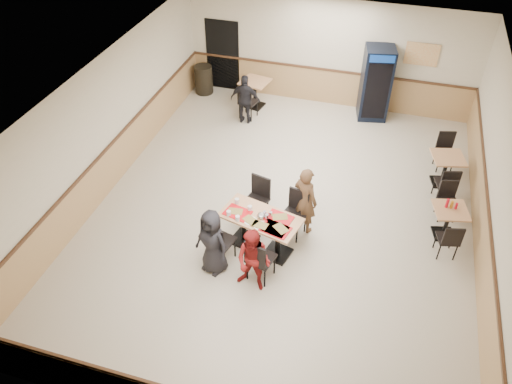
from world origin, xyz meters
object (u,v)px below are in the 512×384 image
(main_table, at_px, (261,227))
(pepsi_cooler, at_px, (376,83))
(trash_bin, at_px, (204,79))
(lone_diner, at_px, (245,100))
(side_table_far, at_px, (446,166))
(diner_man_opposite, at_px, (305,200))
(back_table, at_px, (255,89))
(diner_woman_left, at_px, (212,242))
(side_table_near, at_px, (448,218))
(diner_woman_right, at_px, (253,261))

(main_table, distance_m, pepsi_cooler, 5.97)
(main_table, distance_m, trash_bin, 6.64)
(pepsi_cooler, bearing_deg, main_table, -116.54)
(lone_diner, xyz_separation_m, side_table_far, (5.20, -1.26, -0.20))
(diner_man_opposite, xyz_separation_m, back_table, (-2.41, 4.56, -0.24))
(side_table_far, xyz_separation_m, back_table, (-5.20, 2.16, 0.03))
(diner_man_opposite, distance_m, side_table_far, 3.69)
(diner_woman_left, distance_m, side_table_near, 4.79)
(diner_woman_left, bearing_deg, diner_man_opposite, 68.38)
(side_table_near, height_order, back_table, back_table)
(diner_man_opposite, distance_m, lone_diner, 4.38)
(pepsi_cooler, height_order, trash_bin, pepsi_cooler)
(lone_diner, height_order, side_table_far, lone_diner)
(side_table_far, relative_size, back_table, 0.98)
(back_table, bearing_deg, main_table, -72.29)
(diner_woman_left, xyz_separation_m, back_table, (-1.01, 6.15, -0.19))
(diner_man_opposite, bearing_deg, trash_bin, -23.68)
(diner_woman_left, relative_size, diner_man_opposite, 0.93)
(diner_woman_right, xyz_separation_m, diner_man_opposite, (0.55, 1.79, 0.09))
(diner_man_opposite, bearing_deg, diner_woman_right, 99.38)
(main_table, distance_m, back_table, 5.62)
(diner_woman_left, xyz_separation_m, side_table_far, (4.19, 3.99, -0.22))
(diner_man_opposite, height_order, back_table, diner_man_opposite)
(diner_woman_right, xyz_separation_m, pepsi_cooler, (1.40, 6.75, 0.32))
(main_table, distance_m, side_table_near, 3.82)
(back_table, bearing_deg, diner_woman_left, -80.70)
(trash_bin, bearing_deg, back_table, -11.68)
(diner_woman_right, relative_size, side_table_far, 1.61)
(main_table, relative_size, side_table_far, 1.98)
(diner_man_opposite, bearing_deg, side_table_near, -141.25)
(trash_bin, bearing_deg, main_table, -59.17)
(side_table_far, height_order, trash_bin, trash_bin)
(pepsi_cooler, relative_size, trash_bin, 2.39)
(side_table_far, bearing_deg, diner_woman_right, -128.46)
(side_table_near, distance_m, trash_bin, 8.16)
(side_table_near, relative_size, pepsi_cooler, 0.39)
(lone_diner, xyz_separation_m, back_table, (-0.00, 0.90, -0.16))
(side_table_far, distance_m, pepsi_cooler, 3.24)
(side_table_near, distance_m, pepsi_cooler, 4.80)
(back_table, relative_size, pepsi_cooler, 0.43)
(lone_diner, distance_m, pepsi_cooler, 3.52)
(diner_woman_left, relative_size, diner_woman_right, 1.04)
(diner_woman_left, height_order, lone_diner, diner_woman_left)
(lone_diner, bearing_deg, back_table, -91.12)
(diner_woman_right, relative_size, pepsi_cooler, 0.68)
(main_table, height_order, side_table_near, main_table)
(diner_woman_left, bearing_deg, diner_woman_right, 6.28)
(diner_man_opposite, height_order, side_table_near, diner_man_opposite)
(side_table_near, bearing_deg, pepsi_cooler, 114.73)
(diner_woman_left, height_order, pepsi_cooler, pepsi_cooler)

